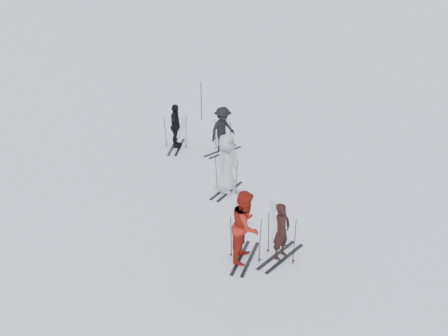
% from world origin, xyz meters
% --- Properties ---
extents(ground, '(120.00, 120.00, 0.00)m').
position_xyz_m(ground, '(0.00, 0.00, 0.00)').
color(ground, silver).
rests_on(ground, ground).
extents(skier_near_dark, '(0.55, 0.68, 1.61)m').
position_xyz_m(skier_near_dark, '(2.69, -1.97, 0.80)').
color(skier_near_dark, black).
rests_on(skier_near_dark, ground).
extents(skier_red, '(0.81, 1.01, 2.02)m').
position_xyz_m(skier_red, '(1.80, -2.37, 1.01)').
color(skier_red, maroon).
rests_on(skier_red, ground).
extents(skier_grey, '(0.79, 1.07, 2.00)m').
position_xyz_m(skier_grey, '(-0.03, 1.33, 1.00)').
color(skier_grey, '#9EA1A7').
rests_on(skier_grey, ground).
extents(skier_uphill_left, '(0.65, 1.10, 1.76)m').
position_xyz_m(skier_uphill_left, '(-3.23, 4.35, 0.88)').
color(skier_uphill_left, black).
rests_on(skier_uphill_left, ground).
extents(skier_uphill_far, '(1.12, 1.35, 1.82)m').
position_xyz_m(skier_uphill_far, '(-1.30, 4.52, 0.91)').
color(skier_uphill_far, black).
rests_on(skier_uphill_far, ground).
extents(skis_near_dark, '(2.05, 1.51, 1.34)m').
position_xyz_m(skis_near_dark, '(2.69, -1.97, 0.67)').
color(skis_near_dark, black).
rests_on(skis_near_dark, ground).
extents(skis_red, '(1.84, 1.03, 1.31)m').
position_xyz_m(skis_red, '(1.80, -2.37, 0.66)').
color(skis_red, black).
rests_on(skis_red, ground).
extents(skis_grey, '(1.87, 1.20, 1.27)m').
position_xyz_m(skis_grey, '(-0.03, 1.33, 0.64)').
color(skis_grey, black).
rests_on(skis_grey, ground).
extents(skis_uphill_left, '(2.04, 1.39, 1.36)m').
position_xyz_m(skis_uphill_left, '(-3.23, 4.35, 0.68)').
color(skis_uphill_left, black).
rests_on(skis_uphill_left, ground).
extents(skis_uphill_far, '(2.03, 1.64, 1.31)m').
position_xyz_m(skis_uphill_far, '(-1.30, 4.52, 0.65)').
color(skis_uphill_far, black).
rests_on(skis_uphill_far, ground).
extents(piste_marker, '(0.04, 0.04, 1.74)m').
position_xyz_m(piste_marker, '(-3.52, 7.85, 0.87)').
color(piste_marker, black).
rests_on(piste_marker, ground).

